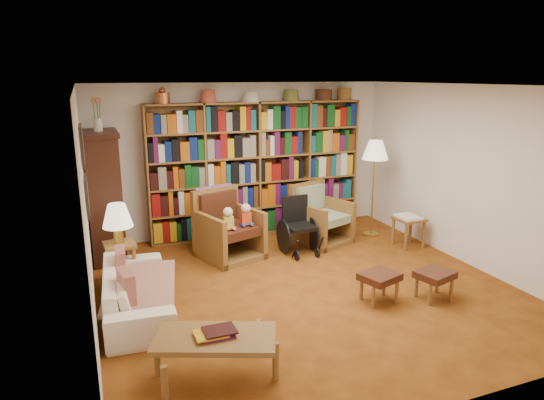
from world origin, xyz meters
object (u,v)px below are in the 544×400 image
floor_lamp (375,154)px  side_table_papers (409,223)px  footstool_a (380,279)px  footstool_b (435,276)px  coffee_table (215,341)px  armchair_leather (227,229)px  armchair_sage (319,219)px  side_table_lamp (120,254)px  sofa (137,290)px  wheelchair (298,227)px

floor_lamp → side_table_papers: floor_lamp is taller
footstool_a → footstool_b: size_ratio=1.04×
footstool_b → coffee_table: bearing=-168.6°
armchair_leather → coffee_table: armchair_leather is taller
armchair_leather → armchair_sage: bearing=3.6°
side_table_papers → floor_lamp: bearing=108.0°
armchair_sage → armchair_leather: bearing=-176.4°
side_table_lamp → armchair_leather: armchair_leather is taller
armchair_sage → side_table_papers: 1.40m
side_table_lamp → footstool_b: bearing=-28.1°
floor_lamp → coffee_table: size_ratio=1.36×
sofa → wheelchair: wheelchair is taller
sofa → coffee_table: (0.51, -1.53, 0.10)m
side_table_papers → footstool_b: bearing=-117.2°
side_table_lamp → wheelchair: (2.59, 0.23, -0.01)m
wheelchair → footstool_a: 1.91m
armchair_sage → side_table_papers: size_ratio=2.02×
sofa → wheelchair: 2.73m
side_table_papers → coffee_table: side_table_papers is taller
armchair_leather → floor_lamp: 2.70m
side_table_papers → coffee_table: (-3.69, -2.22, -0.03)m
sofa → side_table_lamp: side_table_lamp is taller
sofa → footstool_a: 2.81m
armchair_leather → sofa: bearing=-137.1°
armchair_sage → footstool_b: 2.44m
side_table_lamp → armchair_leather: bearing=17.0°
armchair_leather → wheelchair: armchair_leather is taller
sofa → side_table_lamp: 0.90m
side_table_lamp → floor_lamp: 4.22m
sofa → armchair_sage: size_ratio=1.77×
side_table_lamp → armchair_leather: (1.56, 0.48, 0.01)m
footstool_a → footstool_b: 0.68m
sofa → floor_lamp: (3.97, 1.38, 1.12)m
armchair_leather → coffee_table: size_ratio=0.89×
floor_lamp → footstool_b: size_ratio=3.23×
wheelchair → armchair_sage: bearing=32.5°
coffee_table → wheelchair: bearing=53.1°
side_table_papers → coffee_table: 4.31m
armchair_sage → footstool_a: bearing=-98.5°
footstool_a → coffee_table: size_ratio=0.44×
wheelchair → footstool_a: bearing=-84.0°
floor_lamp → side_table_papers: (0.23, -0.69, -0.99)m
armchair_leather → footstool_b: (1.89, -2.32, -0.12)m
sofa → armchair_leather: (1.46, 1.36, 0.15)m
armchair_sage → wheelchair: size_ratio=1.19×
sofa → side_table_lamp: bearing=9.9°
side_table_papers → wheelchair: bearing=166.1°
footstool_b → armchair_sage: bearing=97.6°
footstool_a → wheelchair: bearing=96.0°
footstool_a → coffee_table: bearing=-161.2°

